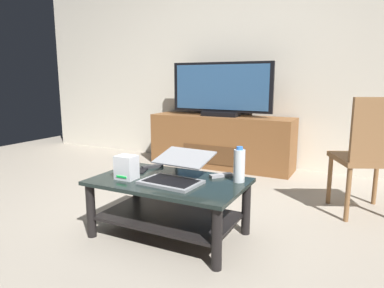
% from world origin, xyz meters
% --- Properties ---
extents(ground_plane, '(7.68, 7.68, 0.00)m').
position_xyz_m(ground_plane, '(0.00, 0.00, 0.00)').
color(ground_plane, '#9E9384').
extents(back_wall, '(6.40, 0.12, 2.80)m').
position_xyz_m(back_wall, '(0.00, 2.27, 1.40)').
color(back_wall, beige).
rests_on(back_wall, ground).
extents(coffee_table, '(1.00, 0.60, 0.39)m').
position_xyz_m(coffee_table, '(0.14, 0.04, 0.27)').
color(coffee_table, black).
rests_on(coffee_table, ground).
extents(media_cabinet, '(1.72, 0.45, 0.61)m').
position_xyz_m(media_cabinet, '(-0.27, 1.95, 0.31)').
color(media_cabinet, brown).
rests_on(media_cabinet, ground).
extents(television, '(1.23, 0.20, 0.62)m').
position_xyz_m(television, '(-0.27, 1.93, 0.91)').
color(television, black).
rests_on(television, media_cabinet).
extents(dining_chair, '(0.58, 0.58, 0.92)m').
position_xyz_m(dining_chair, '(1.32, 1.01, 0.51)').
color(dining_chair, brown).
rests_on(dining_chair, ground).
extents(laptop, '(0.40, 0.43, 0.18)m').
position_xyz_m(laptop, '(0.20, 0.04, 0.45)').
color(laptop, gray).
rests_on(laptop, coffee_table).
extents(router_box, '(0.13, 0.11, 0.16)m').
position_xyz_m(router_box, '(-0.12, -0.07, 0.47)').
color(router_box, silver).
rests_on(router_box, coffee_table).
extents(water_bottle_near, '(0.07, 0.07, 0.23)m').
position_xyz_m(water_bottle_near, '(0.56, 0.21, 0.50)').
color(water_bottle_near, silver).
rests_on(water_bottle_near, coffee_table).
extents(cell_phone, '(0.11, 0.16, 0.01)m').
position_xyz_m(cell_phone, '(-0.15, 0.13, 0.39)').
color(cell_phone, black).
rests_on(cell_phone, coffee_table).
extents(tv_remote, '(0.14, 0.15, 0.02)m').
position_xyz_m(tv_remote, '(0.42, 0.26, 0.40)').
color(tv_remote, '#99999E').
rests_on(tv_remote, coffee_table).
extents(soundbar_remote, '(0.13, 0.16, 0.02)m').
position_xyz_m(soundbar_remote, '(-0.13, 0.25, 0.40)').
color(soundbar_remote, '#2D2D30').
rests_on(soundbar_remote, coffee_table).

